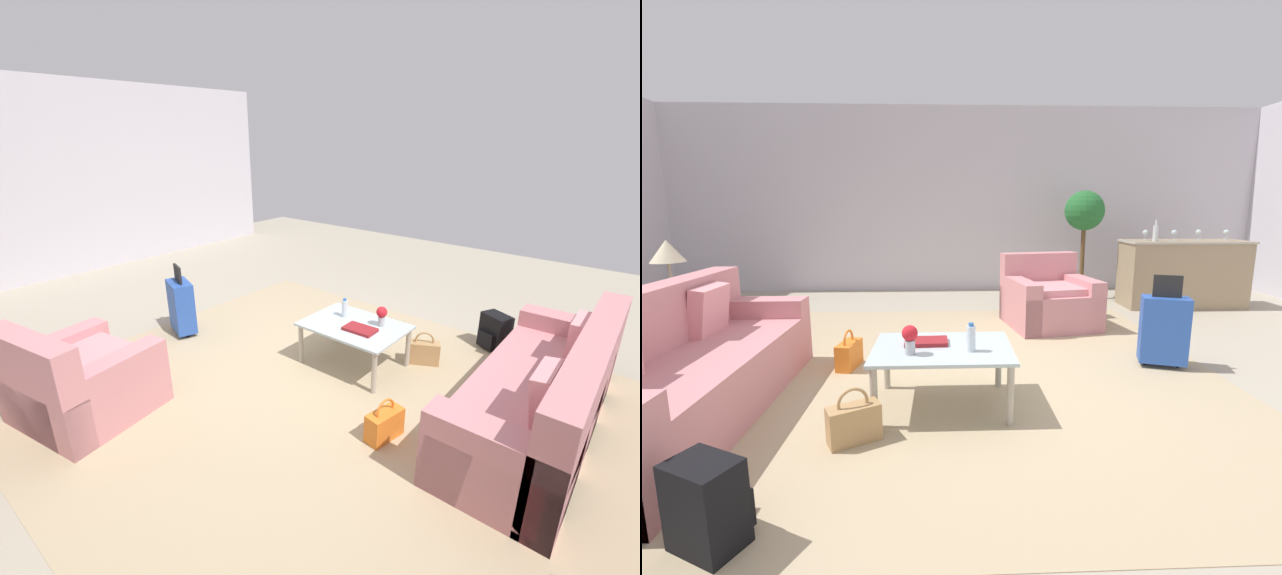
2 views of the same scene
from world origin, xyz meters
The scene contains 22 objects.
ground_plane centered at (0.00, 0.00, 0.00)m, with size 12.00×12.00×0.00m, color #A89E89.
wall_back centered at (0.00, 4.06, 1.55)m, with size 10.24×0.12×3.10m, color silver.
area_rug centered at (-0.60, 0.20, 0.00)m, with size 5.20×4.40×0.01m, color tan.
couch centered at (-2.19, -0.60, 0.31)m, with size 0.85×2.36×0.90m.
armchair centered at (0.89, 1.67, 0.30)m, with size 1.14×1.10×0.87m.
coffee_table centered at (-0.40, -0.50, 0.39)m, with size 1.00×0.73×0.45m.
water_bottle centered at (-0.20, -0.60, 0.54)m, with size 0.06×0.06×0.20m.
coffee_table_book centered at (-0.52, -0.42, 0.47)m, with size 0.31×0.20×0.03m, color maroon.
flower_vase centered at (-0.62, -0.65, 0.57)m, with size 0.11×0.11×0.21m.
side_table centered at (-3.20, 1.00, 0.27)m, with size 0.61×0.61×0.54m, color #513823.
table_lamp centered at (-3.20, 1.00, 0.99)m, with size 0.32×0.32×0.58m.
bar_console centered at (3.10, 2.60, 0.50)m, with size 1.75×0.64×0.97m.
wine_glass_leftmost centered at (2.50, 2.59, 1.08)m, with size 0.08×0.08×0.15m.
wine_glass_left_of_centre centered at (2.90, 2.55, 1.08)m, with size 0.08×0.08×0.15m.
wine_glass_right_of_centre centered at (3.30, 2.62, 1.08)m, with size 0.08×0.08×0.15m.
wine_glass_rightmost centered at (3.70, 2.60, 1.08)m, with size 0.08×0.08×0.15m.
wine_bottle_clear centered at (2.59, 2.48, 1.09)m, with size 0.07×0.07×0.30m.
suitcase_blue centered at (1.60, 0.20, 0.36)m, with size 0.45×0.33×0.85m.
handbag_orange centered at (-1.25, 0.29, 0.13)m, with size 0.20×0.34×0.36m.
handbag_tan centered at (-0.95, -0.98, 0.13)m, with size 0.35×0.27×0.36m.
backpack_black centered at (-1.40, -1.79, 0.19)m, with size 0.36×0.34×0.40m.
potted_ficus centered at (1.80, 3.20, 1.14)m, with size 0.61×0.61×1.70m.
Camera 2 is at (-0.38, -3.45, 1.44)m, focal length 24.00 mm.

